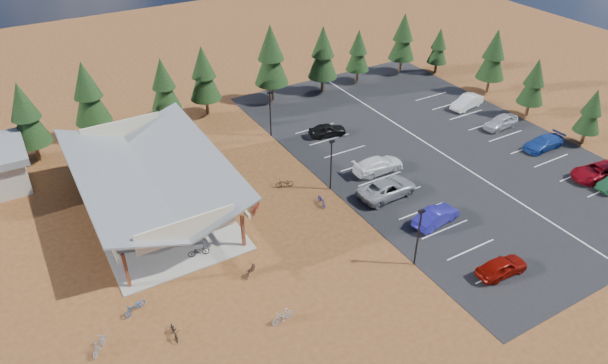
# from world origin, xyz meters

# --- Properties ---
(ground) EXTENTS (140.00, 140.00, 0.00)m
(ground) POSITION_xyz_m (0.00, 0.00, 0.00)
(ground) COLOR #5B3418
(ground) RESTS_ON ground
(asphalt_lot) EXTENTS (27.00, 44.00, 0.04)m
(asphalt_lot) POSITION_xyz_m (18.50, 3.00, 0.02)
(asphalt_lot) COLOR black
(asphalt_lot) RESTS_ON ground
(concrete_pad) EXTENTS (10.60, 18.60, 0.10)m
(concrete_pad) POSITION_xyz_m (-10.00, 7.00, 0.05)
(concrete_pad) COLOR gray
(concrete_pad) RESTS_ON ground
(bike_pavilion) EXTENTS (11.65, 19.40, 4.97)m
(bike_pavilion) POSITION_xyz_m (-10.00, 7.00, 3.82)
(bike_pavilion) COLOR #592319
(bike_pavilion) RESTS_ON concrete_pad
(lamp_post_0) EXTENTS (0.50, 0.25, 5.14)m
(lamp_post_0) POSITION_xyz_m (5.00, -10.00, 2.98)
(lamp_post_0) COLOR black
(lamp_post_0) RESTS_ON ground
(lamp_post_1) EXTENTS (0.50, 0.25, 5.14)m
(lamp_post_1) POSITION_xyz_m (5.00, 2.00, 2.98)
(lamp_post_1) COLOR black
(lamp_post_1) RESTS_ON ground
(lamp_post_2) EXTENTS (0.50, 0.25, 5.14)m
(lamp_post_2) POSITION_xyz_m (5.00, 14.00, 2.98)
(lamp_post_2) COLOR black
(lamp_post_2) RESTS_ON ground
(trash_bin_0) EXTENTS (0.60, 0.60, 0.90)m
(trash_bin_0) POSITION_xyz_m (-3.06, 4.13, 0.45)
(trash_bin_0) COLOR #4F391C
(trash_bin_0) RESTS_ON ground
(trash_bin_1) EXTENTS (0.60, 0.60, 0.90)m
(trash_bin_1) POSITION_xyz_m (-3.60, 4.83, 0.45)
(trash_bin_1) COLOR #4F391C
(trash_bin_1) RESTS_ON ground
(pine_1) EXTENTS (3.62, 3.62, 8.43)m
(pine_1) POSITION_xyz_m (-17.61, 21.18, 5.15)
(pine_1) COLOR #382314
(pine_1) RESTS_ON ground
(pine_2) EXTENTS (3.78, 3.78, 8.80)m
(pine_2) POSITION_xyz_m (-11.45, 22.73, 5.38)
(pine_2) COLOR #382314
(pine_2) RESTS_ON ground
(pine_3) EXTENTS (3.32, 3.32, 7.74)m
(pine_3) POSITION_xyz_m (-3.63, 22.48, 4.72)
(pine_3) COLOR #382314
(pine_3) RESTS_ON ground
(pine_4) EXTENTS (3.56, 3.56, 8.29)m
(pine_4) POSITION_xyz_m (1.03, 22.44, 5.06)
(pine_4) COLOR #382314
(pine_4) RESTS_ON ground
(pine_5) EXTENTS (4.07, 4.07, 9.48)m
(pine_5) POSITION_xyz_m (9.31, 21.97, 5.79)
(pine_5) COLOR #382314
(pine_5) RESTS_ON ground
(pine_6) EXTENTS (3.66, 3.66, 8.53)m
(pine_6) POSITION_xyz_m (15.95, 21.06, 5.21)
(pine_6) COLOR #382314
(pine_6) RESTS_ON ground
(pine_7) EXTENTS (3.01, 3.01, 7.01)m
(pine_7) POSITION_xyz_m (21.60, 21.56, 4.28)
(pine_7) COLOR #382314
(pine_7) RESTS_ON ground
(pine_8) EXTENTS (3.49, 3.49, 8.12)m
(pine_8) POSITION_xyz_m (28.63, 21.32, 4.96)
(pine_8) COLOR #382314
(pine_8) RESTS_ON ground
(pine_10) EXTENTS (2.66, 2.66, 6.20)m
(pine_10) POSITION_xyz_m (32.81, -4.17, 3.78)
(pine_10) COLOR #382314
(pine_10) RESTS_ON ground
(pine_11) EXTENTS (2.98, 2.98, 6.94)m
(pine_11) POSITION_xyz_m (32.95, 3.35, 4.23)
(pine_11) COLOR #382314
(pine_11) RESTS_ON ground
(pine_12) EXTENTS (3.49, 3.49, 8.12)m
(pine_12) POSITION_xyz_m (33.95, 10.49, 4.96)
(pine_12) COLOR #382314
(pine_12) RESTS_ON ground
(pine_13) EXTENTS (2.66, 2.66, 6.21)m
(pine_13) POSITION_xyz_m (32.69, 18.70, 3.78)
(pine_13) COLOR #382314
(pine_13) RESTS_ON ground
(bike_0) EXTENTS (1.93, 0.87, 0.98)m
(bike_0) POSITION_xyz_m (-12.27, 1.74, 0.59)
(bike_0) COLOR black
(bike_0) RESTS_ON concrete_pad
(bike_1) EXTENTS (1.83, 0.63, 1.08)m
(bike_1) POSITION_xyz_m (-13.40, 4.41, 0.64)
(bike_1) COLOR gray
(bike_1) RESTS_ON concrete_pad
(bike_2) EXTENTS (1.78, 0.83, 0.90)m
(bike_2) POSITION_xyz_m (-10.95, 10.55, 0.55)
(bike_2) COLOR navy
(bike_2) RESTS_ON concrete_pad
(bike_3) EXTENTS (1.53, 0.70, 0.89)m
(bike_3) POSITION_xyz_m (-12.98, 14.66, 0.54)
(bike_3) COLOR maroon
(bike_3) RESTS_ON concrete_pad
(bike_4) EXTENTS (1.76, 0.88, 0.88)m
(bike_4) POSITION_xyz_m (-9.00, -0.80, 0.54)
(bike_4) COLOR black
(bike_4) RESTS_ON concrete_pad
(bike_5) EXTENTS (1.66, 0.57, 0.98)m
(bike_5) POSITION_xyz_m (-6.35, 5.72, 0.59)
(bike_5) COLOR #9FA1A8
(bike_5) RESTS_ON concrete_pad
(bike_6) EXTENTS (1.75, 0.88, 0.88)m
(bike_6) POSITION_xyz_m (-6.33, 8.05, 0.54)
(bike_6) COLOR navy
(bike_6) RESTS_ON concrete_pad
(bike_7) EXTENTS (1.85, 0.99, 1.07)m
(bike_7) POSITION_xyz_m (-9.07, 12.81, 0.64)
(bike_7) COLOR maroon
(bike_7) RESTS_ON concrete_pad
(bike_8) EXTENTS (0.69, 1.71, 0.88)m
(bike_8) POSITION_xyz_m (-13.28, -7.52, 0.44)
(bike_8) COLOR black
(bike_8) RESTS_ON ground
(bike_9) EXTENTS (1.49, 1.69, 1.06)m
(bike_9) POSITION_xyz_m (-17.81, -6.24, 0.53)
(bike_9) COLOR gray
(bike_9) RESTS_ON ground
(bike_10) EXTENTS (1.90, 1.37, 0.95)m
(bike_10) POSITION_xyz_m (-14.94, -4.08, 0.48)
(bike_10) COLOR #1F4C89
(bike_10) RESTS_ON ground
(bike_12) EXTENTS (1.54, 1.38, 0.81)m
(bike_12) POSITION_xyz_m (-6.43, -4.69, 0.40)
(bike_12) COLOR black
(bike_12) RESTS_ON ground
(bike_13) EXTENTS (1.83, 0.75, 1.07)m
(bike_13) POSITION_xyz_m (-6.51, -10.02, 0.53)
(bike_13) COLOR #94969B
(bike_13) RESTS_ON ground
(bike_14) EXTENTS (0.89, 1.80, 0.90)m
(bike_14) POSITION_xyz_m (3.00, 0.29, 0.45)
(bike_14) COLOR navy
(bike_14) RESTS_ON ground
(bike_15) EXTENTS (1.53, 1.62, 1.05)m
(bike_15) POSITION_xyz_m (-2.43, 2.34, 0.52)
(bike_15) COLOR maroon
(bike_15) RESTS_ON ground
(bike_16) EXTENTS (1.78, 1.10, 0.88)m
(bike_16) POSITION_xyz_m (1.49, 4.42, 0.44)
(bike_16) COLOR black
(bike_16) RESTS_ON ground
(car_0) EXTENTS (4.23, 1.89, 1.41)m
(car_0) POSITION_xyz_m (9.90, -14.13, 0.75)
(car_0) COLOR #7E0B04
(car_0) RESTS_ON asphalt_lot
(car_1) EXTENTS (4.66, 2.22, 1.48)m
(car_1) POSITION_xyz_m (9.85, -6.93, 0.78)
(car_1) COLOR #222095
(car_1) RESTS_ON asphalt_lot
(car_2) EXTENTS (5.78, 2.88, 1.57)m
(car_2) POSITION_xyz_m (8.84, -1.56, 0.83)
(car_2) COLOR gray
(car_2) RESTS_ON asphalt_lot
(car_3) EXTENTS (5.27, 2.30, 1.51)m
(car_3) POSITION_xyz_m (10.64, 2.18, 0.79)
(car_3) COLOR white
(car_3) RESTS_ON asphalt_lot
(car_4) EXTENTS (4.28, 2.42, 1.38)m
(car_4) POSITION_xyz_m (10.28, 10.90, 0.73)
(car_4) COLOR black
(car_4) RESTS_ON asphalt_lot
(car_6) EXTENTS (5.54, 3.23, 1.45)m
(car_6) POSITION_xyz_m (27.95, -9.30, 0.76)
(car_6) COLOR maroon
(car_6) RESTS_ON asphalt_lot
(car_7) EXTENTS (4.71, 1.93, 1.36)m
(car_7) POSITION_xyz_m (28.23, -2.87, 0.72)
(car_7) COLOR navy
(car_7) RESTS_ON asphalt_lot
(car_8) EXTENTS (4.40, 1.94, 1.47)m
(car_8) POSITION_xyz_m (27.94, 2.71, 0.78)
(car_8) COLOR #ADAFB5
(car_8) RESTS_ON asphalt_lot
(car_9) EXTENTS (4.75, 2.35, 1.50)m
(car_9) POSITION_xyz_m (28.39, 8.41, 0.79)
(car_9) COLOR white
(car_9) RESTS_ON asphalt_lot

